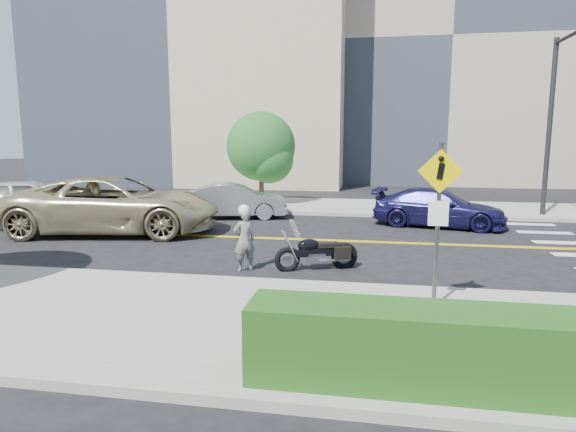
{
  "coord_description": "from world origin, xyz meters",
  "views": [
    {
      "loc": [
        3.01,
        -15.13,
        3.19
      ],
      "look_at": [
        0.85,
        -2.74,
        1.2
      ],
      "focal_mm": 30.0,
      "sensor_mm": 36.0,
      "label": 1
    }
  ],
  "objects_px": {
    "parked_car_blue": "(438,208)",
    "motorcyclist": "(244,238)",
    "motorcycle": "(317,245)",
    "pedestrian_sign": "(438,210)",
    "suv": "(115,205)",
    "parked_car_silver": "(234,201)",
    "parked_car_white": "(29,198)"
  },
  "relations": [
    {
      "from": "suv",
      "to": "motorcyclist",
      "type": "bearing_deg",
      "value": -134.57
    },
    {
      "from": "motorcyclist",
      "to": "pedestrian_sign",
      "type": "bearing_deg",
      "value": 113.33
    },
    {
      "from": "pedestrian_sign",
      "to": "parked_car_blue",
      "type": "xyz_separation_m",
      "value": [
        1.3,
        9.59,
        -1.27
      ]
    },
    {
      "from": "parked_car_blue",
      "to": "motorcyclist",
      "type": "bearing_deg",
      "value": 155.26
    },
    {
      "from": "suv",
      "to": "parked_car_silver",
      "type": "xyz_separation_m",
      "value": [
        3.14,
        3.8,
        -0.26
      ]
    },
    {
      "from": "motorcyclist",
      "to": "parked_car_blue",
      "type": "bearing_deg",
      "value": -164.78
    },
    {
      "from": "parked_car_white",
      "to": "parked_car_blue",
      "type": "relative_size",
      "value": 0.97
    },
    {
      "from": "motorcyclist",
      "to": "motorcycle",
      "type": "bearing_deg",
      "value": 156.21
    },
    {
      "from": "pedestrian_sign",
      "to": "parked_car_silver",
      "type": "xyz_separation_m",
      "value": [
        -6.76,
        10.16,
        -1.24
      ]
    },
    {
      "from": "motorcyclist",
      "to": "parked_car_white",
      "type": "height_order",
      "value": "motorcyclist"
    },
    {
      "from": "parked_car_blue",
      "to": "parked_car_silver",
      "type": "bearing_deg",
      "value": 98.54
    },
    {
      "from": "pedestrian_sign",
      "to": "parked_car_blue",
      "type": "distance_m",
      "value": 9.76
    },
    {
      "from": "parked_car_white",
      "to": "parked_car_blue",
      "type": "bearing_deg",
      "value": -111.3
    },
    {
      "from": "pedestrian_sign",
      "to": "suv",
      "type": "distance_m",
      "value": 11.81
    },
    {
      "from": "pedestrian_sign",
      "to": "motorcyclist",
      "type": "distance_m",
      "value": 4.97
    },
    {
      "from": "motorcycle",
      "to": "parked_car_white",
      "type": "distance_m",
      "value": 14.39
    },
    {
      "from": "pedestrian_sign",
      "to": "parked_car_silver",
      "type": "height_order",
      "value": "pedestrian_sign"
    },
    {
      "from": "parked_car_silver",
      "to": "parked_car_white",
      "type": "bearing_deg",
      "value": 83.38
    },
    {
      "from": "motorcyclist",
      "to": "parked_car_silver",
      "type": "bearing_deg",
      "value": -109.38
    },
    {
      "from": "motorcyclist",
      "to": "parked_car_blue",
      "type": "height_order",
      "value": "motorcyclist"
    },
    {
      "from": "motorcyclist",
      "to": "parked_car_blue",
      "type": "distance_m",
      "value": 9.09
    },
    {
      "from": "suv",
      "to": "parked_car_blue",
      "type": "distance_m",
      "value": 11.66
    },
    {
      "from": "motorcyclist",
      "to": "parked_car_white",
      "type": "relative_size",
      "value": 0.35
    },
    {
      "from": "parked_car_white",
      "to": "parked_car_silver",
      "type": "distance_m",
      "value": 8.7
    },
    {
      "from": "pedestrian_sign",
      "to": "suv",
      "type": "relative_size",
      "value": 0.42
    },
    {
      "from": "motorcycle",
      "to": "motorcyclist",
      "type": "bearing_deg",
      "value": 170.11
    },
    {
      "from": "motorcycle",
      "to": "parked_car_blue",
      "type": "height_order",
      "value": "parked_car_blue"
    },
    {
      "from": "suv",
      "to": "parked_car_silver",
      "type": "distance_m",
      "value": 4.94
    },
    {
      "from": "parked_car_white",
      "to": "parked_car_silver",
      "type": "height_order",
      "value": "parked_car_white"
    },
    {
      "from": "pedestrian_sign",
      "to": "motorcyclist",
      "type": "height_order",
      "value": "pedestrian_sign"
    },
    {
      "from": "suv",
      "to": "parked_car_silver",
      "type": "height_order",
      "value": "suv"
    },
    {
      "from": "suv",
      "to": "motorcycle",
      "type": "bearing_deg",
      "value": -125.13
    }
  ]
}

